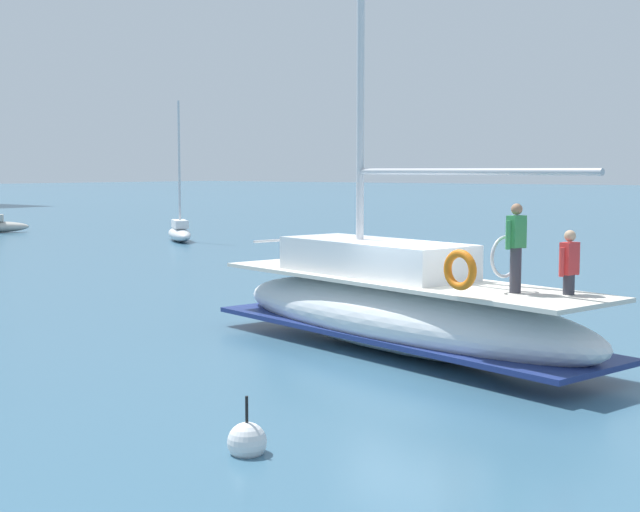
# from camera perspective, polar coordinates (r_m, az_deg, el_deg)

# --- Properties ---
(ground_plane) EXTENTS (400.00, 400.00, 0.00)m
(ground_plane) POSITION_cam_1_polar(r_m,az_deg,el_deg) (17.50, 5.98, -6.49)
(ground_plane) COLOR #38607A
(main_sailboat) EXTENTS (4.59, 9.90, 13.36)m
(main_sailboat) POSITION_cam_1_polar(r_m,az_deg,el_deg) (18.09, 4.92, -3.15)
(main_sailboat) COLOR silver
(main_sailboat) RESTS_ON ground
(moored_cutter_left) EXTENTS (3.34, 4.02, 7.09)m
(moored_cutter_left) POSITION_cam_1_polar(r_m,az_deg,el_deg) (46.23, -8.95, 1.57)
(moored_cutter_left) COLOR silver
(moored_cutter_left) RESTS_ON ground
(mooring_buoy) EXTENTS (0.51, 0.51, 0.86)m
(mooring_buoy) POSITION_cam_1_polar(r_m,az_deg,el_deg) (11.74, -4.68, -11.72)
(mooring_buoy) COLOR silver
(mooring_buoy) RESTS_ON ground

